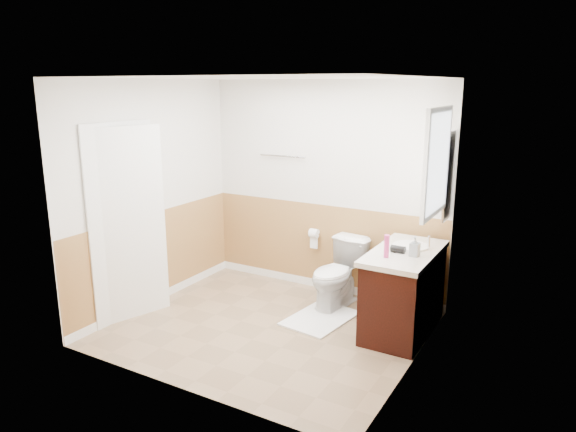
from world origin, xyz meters
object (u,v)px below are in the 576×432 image
Objects in this scene: toilet at (337,274)px; lotion_bottle at (387,246)px; vanity_cabinet at (403,294)px; soap_dispenser at (415,246)px; bath_mat at (320,318)px.

lotion_bottle is at bearing -27.78° from toilet.
vanity_cabinet is 0.57m from soap_dispenser.
soap_dispenser is (0.96, 0.05, 0.94)m from bath_mat.
vanity_cabinet is (0.84, 0.17, 0.39)m from bath_mat.
soap_dispenser is at bearing -45.15° from vanity_cabinet.
lotion_bottle reaches higher than vanity_cabinet.
bath_mat is (0.00, -0.41, -0.37)m from toilet.
vanity_cabinet is 5.00× the size of lotion_bottle.
lotion_bottle reaches higher than toilet.
toilet is at bearing 144.42° from lotion_bottle.
lotion_bottle reaches higher than bath_mat.
vanity_cabinet is (0.84, -0.24, 0.02)m from toilet.
bath_mat is at bearing -176.82° from soap_dispenser.
bath_mat is 0.94m from vanity_cabinet.
lotion_bottle is 1.15× the size of soap_dispenser.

